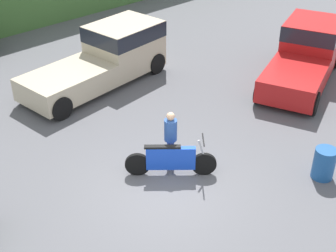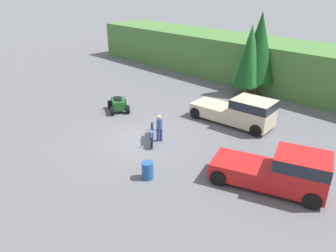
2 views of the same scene
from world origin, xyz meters
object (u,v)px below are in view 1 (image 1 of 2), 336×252
Objects in this scene: pickup_truck_red at (307,52)px; steel_barrel at (324,163)px; rider_person at (171,137)px; pickup_truck_second at (108,55)px; dirt_bike at (171,160)px.

pickup_truck_red is 6.32m from steel_barrel.
steel_barrel is (2.58, -3.20, -0.47)m from rider_person.
rider_person reaches higher than steel_barrel.
pickup_truck_red is at bearing 40.18° from rider_person.
pickup_truck_red reaches higher than rider_person.
pickup_truck_second is 6.28m from dirt_bike.
dirt_bike is at bearing 135.14° from steel_barrel.
steel_barrel is at bearing -15.54° from rider_person.
dirt_bike is 2.13× the size of steel_barrel.
rider_person is (-2.04, -5.47, -0.12)m from pickup_truck_second.
pickup_truck_red reaches higher than dirt_bike.
dirt_bike reaches higher than steel_barrel.
dirt_bike is at bearing -96.97° from rider_person.
steel_barrel is (-5.00, -3.81, -0.59)m from pickup_truck_red.
pickup_truck_red is 7.61m from rider_person.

